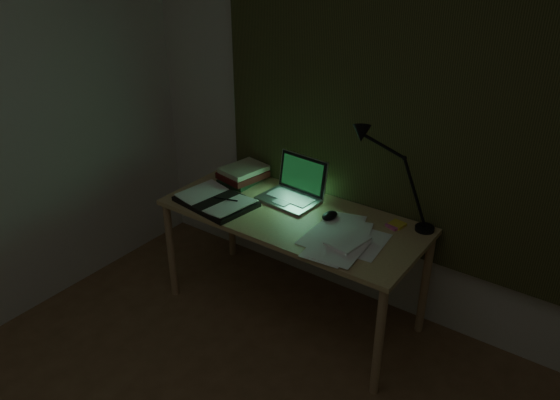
{
  "coord_description": "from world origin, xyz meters",
  "views": [
    {
      "loc": [
        1.07,
        -0.63,
        2.15
      ],
      "look_at": [
        -0.42,
        1.47,
        0.82
      ],
      "focal_mm": 35.0,
      "sensor_mm": 36.0,
      "label": 1
    }
  ],
  "objects_px": {
    "desk": "(292,265)",
    "laptop": "(289,182)",
    "loose_papers": "(341,237)",
    "desk_lamp": "(431,183)",
    "open_textbook": "(216,201)",
    "book_stack": "(243,174)"
  },
  "relations": [
    {
      "from": "laptop",
      "to": "loose_papers",
      "type": "xyz_separation_m",
      "value": [
        0.46,
        -0.19,
        -0.11
      ]
    },
    {
      "from": "book_stack",
      "to": "desk_lamp",
      "type": "bearing_deg",
      "value": 4.25
    },
    {
      "from": "desk_lamp",
      "to": "open_textbook",
      "type": "bearing_deg",
      "value": -155.95
    },
    {
      "from": "book_stack",
      "to": "loose_papers",
      "type": "distance_m",
      "value": 0.89
    },
    {
      "from": "desk",
      "to": "book_stack",
      "type": "distance_m",
      "value": 0.66
    },
    {
      "from": "desk_lamp",
      "to": "loose_papers",
      "type": "bearing_deg",
      "value": -130.01
    },
    {
      "from": "open_textbook",
      "to": "book_stack",
      "type": "xyz_separation_m",
      "value": [
        -0.06,
        0.33,
        0.03
      ]
    },
    {
      "from": "loose_papers",
      "to": "desk_lamp",
      "type": "bearing_deg",
      "value": 46.41
    },
    {
      "from": "laptop",
      "to": "book_stack",
      "type": "height_order",
      "value": "laptop"
    },
    {
      "from": "laptop",
      "to": "desk_lamp",
      "type": "distance_m",
      "value": 0.81
    },
    {
      "from": "open_textbook",
      "to": "desk",
      "type": "bearing_deg",
      "value": 27.22
    },
    {
      "from": "laptop",
      "to": "open_textbook",
      "type": "relative_size",
      "value": 0.88
    },
    {
      "from": "desk",
      "to": "book_stack",
      "type": "xyz_separation_m",
      "value": [
        -0.5,
        0.17,
        0.39
      ]
    },
    {
      "from": "open_textbook",
      "to": "book_stack",
      "type": "distance_m",
      "value": 0.33
    },
    {
      "from": "book_stack",
      "to": "loose_papers",
      "type": "xyz_separation_m",
      "value": [
        0.85,
        -0.25,
        -0.04
      ]
    },
    {
      "from": "laptop",
      "to": "desk_lamp",
      "type": "height_order",
      "value": "desk_lamp"
    },
    {
      "from": "desk",
      "to": "open_textbook",
      "type": "xyz_separation_m",
      "value": [
        -0.43,
        -0.15,
        0.36
      ]
    },
    {
      "from": "open_textbook",
      "to": "book_stack",
      "type": "bearing_deg",
      "value": 109.13
    },
    {
      "from": "desk",
      "to": "loose_papers",
      "type": "bearing_deg",
      "value": -11.81
    },
    {
      "from": "desk",
      "to": "open_textbook",
      "type": "distance_m",
      "value": 0.58
    },
    {
      "from": "desk",
      "to": "laptop",
      "type": "xyz_separation_m",
      "value": [
        -0.11,
        0.12,
        0.46
      ]
    },
    {
      "from": "laptop",
      "to": "loose_papers",
      "type": "height_order",
      "value": "laptop"
    }
  ]
}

